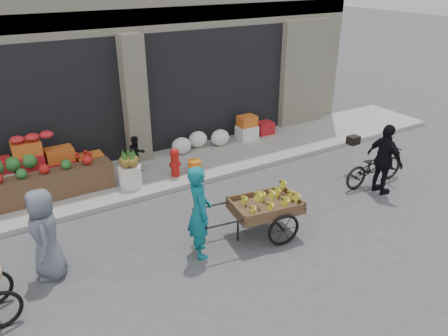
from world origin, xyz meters
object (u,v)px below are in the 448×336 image
pineapple_bin (130,176)px  seated_person (137,155)px  banana_cart (263,205)px  vendor_woman (199,212)px  orange_bucket (195,166)px  cyclist (385,160)px  vendor_grey (45,234)px  fire_hydrant (175,161)px  bicycle (374,166)px

pineapple_bin → seated_person: (0.40, 0.60, 0.21)m
banana_cart → seated_person: bearing=115.0°
banana_cart → vendor_woman: 1.32m
orange_bucket → vendor_woman: vendor_woman is taller
orange_bucket → vendor_woman: 3.23m
banana_cart → cyclist: 3.31m
seated_person → vendor_grey: (-2.59, -2.79, 0.21)m
fire_hydrant → cyclist: (3.73, -2.97, 0.31)m
banana_cart → cyclist: bearing=8.2°
seated_person → bicycle: bearing=-44.8°
fire_hydrant → pineapple_bin: bearing=177.4°
pineapple_bin → vendor_grey: vendor_grey is taller
fire_hydrant → bicycle: (3.93, -2.57, -0.05)m
fire_hydrant → vendor_woman: (-0.88, -2.90, 0.36)m
pineapple_bin → seated_person: bearing=56.3°
vendor_woman → vendor_grey: bearing=86.7°
fire_hydrant → vendor_woman: size_ratio=0.41×
pineapple_bin → orange_bucket: size_ratio=1.62×
vendor_grey → cyclist: size_ratio=0.98×
orange_bucket → bicycle: bearing=-36.3°
pineapple_bin → cyclist: bearing=-32.0°
pineapple_bin → bicycle: bearing=-27.5°
pineapple_bin → bicycle: size_ratio=0.30×
banana_cart → bicycle: 3.54m
vendor_grey → pineapple_bin: bearing=143.1°
pineapple_bin → vendor_grey: bearing=-135.0°
pineapple_bin → banana_cart: (1.52, -3.04, 0.29)m
orange_bucket → cyclist: cyclist is taller
fire_hydrant → bicycle: 4.69m
cyclist → banana_cart: bearing=92.1°
pineapple_bin → bicycle: (5.03, -2.62, 0.08)m
bicycle → fire_hydrant: bearing=58.5°
bicycle → vendor_grey: bearing=88.4°
seated_person → cyclist: (4.43, -3.62, 0.23)m
orange_bucket → banana_cart: bearing=-91.5°
pineapple_bin → bicycle: bicycle is taller
pineapple_bin → cyclist: (4.83, -3.02, 0.44)m
vendor_grey → seated_person: bearing=145.2°
seated_person → bicycle: size_ratio=0.54×
banana_cart → bicycle: size_ratio=1.33×
orange_bucket → vendor_woman: (-1.38, -2.85, 0.59)m
seated_person → bicycle: 5.64m
orange_bucket → bicycle: 4.25m
orange_bucket → bicycle: size_ratio=0.19×
orange_bucket → vendor_grey: 4.36m
fire_hydrant → banana_cart: banana_cart is taller
banana_cart → vendor_grey: vendor_grey is taller
vendor_woman → vendor_grey: 2.53m
fire_hydrant → bicycle: bearing=-33.2°
banana_cart → orange_bucket: bearing=96.3°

